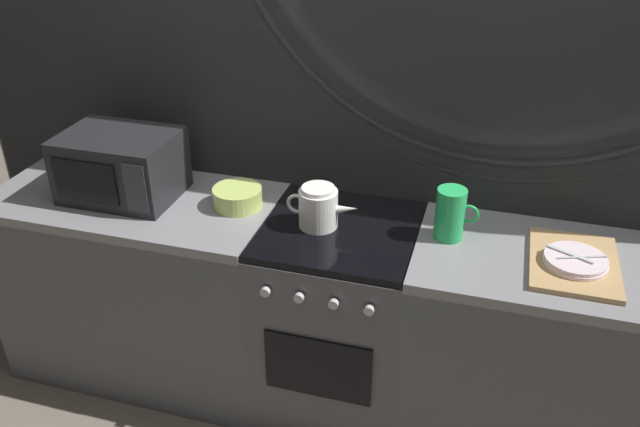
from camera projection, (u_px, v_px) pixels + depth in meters
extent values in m
plane|color=#6B6054|center=(337.00, 398.00, 2.97)|extent=(8.00, 8.00, 0.00)
cube|color=gray|center=(361.00, 124.00, 2.65)|extent=(3.60, 0.05, 2.40)
cube|color=#BCBCC1|center=(360.00, 126.00, 2.63)|extent=(3.58, 0.01, 2.39)
cube|color=#515459|center=(147.00, 288.00, 2.98)|extent=(1.20, 0.60, 0.86)
cube|color=gray|center=(133.00, 201.00, 2.75)|extent=(1.20, 0.60, 0.04)
cube|color=#4C4C51|center=(338.00, 322.00, 2.76)|extent=(0.60, 0.60, 0.87)
cube|color=black|center=(339.00, 231.00, 2.53)|extent=(0.59, 0.59, 0.03)
cube|color=black|center=(317.00, 368.00, 2.49)|extent=(0.42, 0.01, 0.28)
cylinder|color=#B7B7BC|center=(265.00, 292.00, 2.37)|extent=(0.04, 0.02, 0.04)
cylinder|color=#B7B7BC|center=(299.00, 298.00, 2.33)|extent=(0.04, 0.02, 0.04)
cylinder|color=#B7B7BC|center=(334.00, 304.00, 2.30)|extent=(0.04, 0.02, 0.04)
cylinder|color=#B7B7BC|center=(369.00, 310.00, 2.27)|extent=(0.04, 0.02, 0.04)
cube|color=#515459|center=(562.00, 365.00, 2.54)|extent=(1.20, 0.60, 0.86)
cube|color=gray|center=(585.00, 269.00, 2.32)|extent=(1.20, 0.60, 0.04)
cube|color=black|center=(121.00, 165.00, 2.70)|extent=(0.46, 0.34, 0.27)
cube|color=black|center=(85.00, 182.00, 2.57)|extent=(0.28, 0.01, 0.17)
cube|color=#333338|center=(135.00, 189.00, 2.51)|extent=(0.09, 0.01, 0.21)
cylinder|color=white|center=(318.00, 209.00, 2.50)|extent=(0.15, 0.15, 0.15)
cylinder|color=white|center=(318.00, 189.00, 2.46)|extent=(0.13, 0.13, 0.02)
cone|color=white|center=(346.00, 209.00, 2.47)|extent=(0.10, 0.04, 0.05)
torus|color=white|center=(297.00, 204.00, 2.52)|extent=(0.08, 0.01, 0.08)
cylinder|color=#B7D166|center=(237.00, 197.00, 2.66)|extent=(0.20, 0.20, 0.08)
cylinder|color=green|center=(450.00, 214.00, 2.42)|extent=(0.11, 0.11, 0.20)
torus|color=green|center=(469.00, 214.00, 2.39)|extent=(0.08, 0.01, 0.08)
cube|color=tan|center=(574.00, 263.00, 2.30)|extent=(0.30, 0.40, 0.02)
cylinder|color=silver|center=(575.00, 262.00, 2.27)|extent=(0.22, 0.22, 0.01)
cylinder|color=silver|center=(576.00, 259.00, 2.26)|extent=(0.21, 0.21, 0.01)
cylinder|color=silver|center=(583.00, 257.00, 2.25)|extent=(0.16, 0.07, 0.01)
cube|color=silver|center=(570.00, 254.00, 2.27)|extent=(0.16, 0.09, 0.00)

